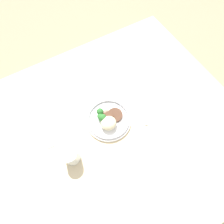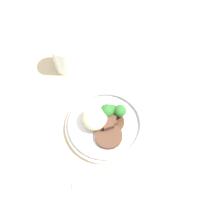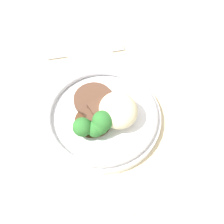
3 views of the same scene
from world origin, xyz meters
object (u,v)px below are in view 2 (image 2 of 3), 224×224
spoon (96,50)px  juice_glass (65,57)px  plate (105,123)px  fork (98,187)px  knife (44,122)px

spoon → juice_glass: bearing=112.0°
plate → fork: size_ratio=1.33×
fork → spoon: size_ratio=1.18×
plate → spoon: size_ratio=1.57×
fork → knife: size_ratio=0.86×
fork → knife: fork is taller
plate → juice_glass: juice_glass is taller
fork → spoon: same height
knife → spoon: (0.24, -0.20, 0.00)m
juice_glass → fork: 0.42m
spoon → fork: bearing=168.9°
juice_glass → knife: (-0.19, 0.10, -0.05)m
plate → spoon: (0.29, -0.03, -0.02)m
fork → spoon: bearing=-86.3°
knife → juice_glass: bearing=-43.1°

